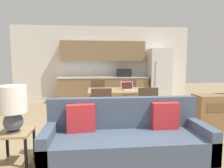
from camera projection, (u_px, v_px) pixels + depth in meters
name	position (u px, v px, depth m)	size (l,w,h in m)	color
ground_plane	(121.00, 160.00, 2.90)	(20.00, 20.00, 0.00)	#9E8460
wall_back	(103.00, 64.00, 7.33)	(6.40, 0.07, 2.70)	silver
kitchen_counter	(104.00, 78.00, 7.09)	(3.15, 0.65, 2.15)	#8E704C
refrigerator	(159.00, 75.00, 7.18)	(0.75, 0.74, 1.89)	white
dining_table	(119.00, 92.00, 4.88)	(1.50, 0.91, 0.75)	tan
couch	(126.00, 138.00, 2.85)	(2.26, 0.80, 0.89)	#3D2D1E
side_table	(16.00, 145.00, 2.58)	(0.40, 0.40, 0.53)	tan
table_lamp	(12.00, 105.00, 2.50)	(0.36, 0.36, 0.60)	#4C515B
credenza	(223.00, 112.00, 4.24)	(1.22, 0.44, 0.74)	olive
dining_chair_far_right	(131.00, 94.00, 5.75)	(0.48, 0.48, 0.91)	brown
dining_chair_far_left	(98.00, 95.00, 5.66)	(0.43, 0.43, 0.91)	brown
dining_chair_near_right	(147.00, 107.00, 4.15)	(0.45, 0.45, 0.91)	brown
dining_chair_near_left	(101.00, 108.00, 4.02)	(0.43, 0.43, 0.91)	brown
laptop	(128.00, 88.00, 4.84)	(0.38, 0.33, 0.20)	#B7BABC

